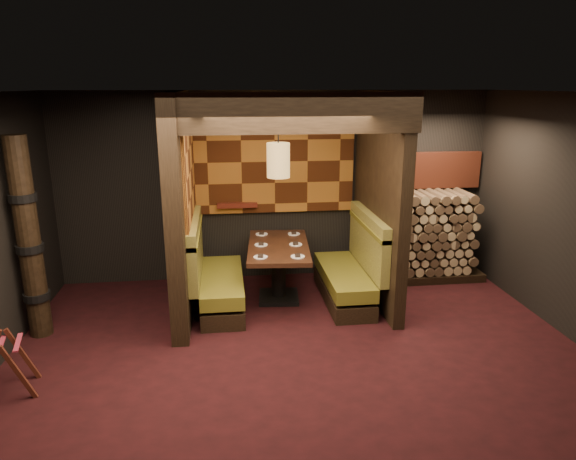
# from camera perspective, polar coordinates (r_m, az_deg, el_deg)

# --- Properties ---
(floor) EXTENTS (6.50, 5.50, 0.02)m
(floor) POSITION_cam_1_polar(r_m,az_deg,el_deg) (5.77, 1.67, -14.76)
(floor) COLOR black
(floor) RESTS_ON ground
(ceiling) EXTENTS (6.50, 5.50, 0.02)m
(ceiling) POSITION_cam_1_polar(r_m,az_deg,el_deg) (4.96, 1.95, 15.08)
(ceiling) COLOR black
(ceiling) RESTS_ON ground
(wall_back) EXTENTS (6.50, 0.02, 2.85)m
(wall_back) POSITION_cam_1_polar(r_m,az_deg,el_deg) (7.85, -1.34, 4.83)
(wall_back) COLOR black
(wall_back) RESTS_ON ground
(wall_front) EXTENTS (6.50, 0.02, 2.85)m
(wall_front) POSITION_cam_1_polar(r_m,az_deg,el_deg) (2.73, 11.28, -17.89)
(wall_front) COLOR black
(wall_front) RESTS_ON ground
(partition_left) EXTENTS (0.20, 2.20, 2.85)m
(partition_left) POSITION_cam_1_polar(r_m,az_deg,el_deg) (6.74, -11.85, 2.66)
(partition_left) COLOR black
(partition_left) RESTS_ON floor
(partition_right) EXTENTS (0.15, 2.10, 2.85)m
(partition_right) POSITION_cam_1_polar(r_m,az_deg,el_deg) (7.08, 10.10, 3.38)
(partition_right) COLOR black
(partition_right) RESTS_ON floor
(header_beam) EXTENTS (2.85, 0.18, 0.44)m
(header_beam) POSITION_cam_1_polar(r_m,az_deg,el_deg) (5.66, 0.52, 12.86)
(header_beam) COLOR black
(header_beam) RESTS_ON partition_left
(tapa_back_panel) EXTENTS (2.40, 0.06, 1.55)m
(tapa_back_panel) POSITION_cam_1_polar(r_m,az_deg,el_deg) (7.73, -1.51, 7.63)
(tapa_back_panel) COLOR #A36021
(tapa_back_panel) RESTS_ON wall_back
(tapa_side_panel) EXTENTS (0.04, 1.85, 1.45)m
(tapa_side_panel) POSITION_cam_1_polar(r_m,az_deg,el_deg) (6.83, -10.93, 6.51)
(tapa_side_panel) COLOR #A36021
(tapa_side_panel) RESTS_ON partition_left
(lacquer_shelf) EXTENTS (0.60, 0.12, 0.07)m
(lacquer_shelf) POSITION_cam_1_polar(r_m,az_deg,el_deg) (7.75, -5.66, 2.77)
(lacquer_shelf) COLOR #581D13
(lacquer_shelf) RESTS_ON wall_back
(booth_bench_left) EXTENTS (0.68, 1.60, 1.14)m
(booth_bench_left) POSITION_cam_1_polar(r_m,az_deg,el_deg) (7.02, -8.20, -5.39)
(booth_bench_left) COLOR black
(booth_bench_left) RESTS_ON floor
(booth_bench_right) EXTENTS (0.68, 1.60, 1.14)m
(booth_bench_right) POSITION_cam_1_polar(r_m,az_deg,el_deg) (7.23, 7.02, -4.72)
(booth_bench_right) COLOR black
(booth_bench_right) RESTS_ON floor
(dining_table) EXTENTS (0.95, 1.58, 0.80)m
(dining_table) POSITION_cam_1_polar(r_m,az_deg,el_deg) (7.13, -1.07, -3.49)
(dining_table) COLOR black
(dining_table) RESTS_ON floor
(place_settings) EXTENTS (0.75, 1.26, 0.03)m
(place_settings) POSITION_cam_1_polar(r_m,az_deg,el_deg) (7.05, -1.08, -1.60)
(place_settings) COLOR white
(place_settings) RESTS_ON dining_table
(pendant_lamp) EXTENTS (0.30, 0.30, 1.10)m
(pendant_lamp) POSITION_cam_1_polar(r_m,az_deg,el_deg) (6.74, -1.08, 7.77)
(pendant_lamp) COLOR #A27D43
(pendant_lamp) RESTS_ON ceiling
(luggage_rack) EXTENTS (0.66, 0.53, 0.64)m
(luggage_rack) POSITION_cam_1_polar(r_m,az_deg,el_deg) (5.84, -29.03, -12.84)
(luggage_rack) COLOR #481E13
(luggage_rack) RESTS_ON floor
(totem_column) EXTENTS (0.31, 0.31, 2.40)m
(totem_column) POSITION_cam_1_polar(r_m,az_deg,el_deg) (6.65, -26.84, -1.07)
(totem_column) COLOR black
(totem_column) RESTS_ON floor
(firewood_stack) EXTENTS (1.73, 0.70, 1.36)m
(firewood_stack) POSITION_cam_1_polar(r_m,az_deg,el_deg) (8.19, 15.12, -0.61)
(firewood_stack) COLOR black
(firewood_stack) RESTS_ON floor
(mosaic_header) EXTENTS (1.83, 0.10, 0.56)m
(mosaic_header) POSITION_cam_1_polar(r_m,az_deg,el_deg) (8.28, 14.75, 6.43)
(mosaic_header) COLOR maroon
(mosaic_header) RESTS_ON wall_back
(bay_front_post) EXTENTS (0.08, 0.08, 2.85)m
(bay_front_post) POSITION_cam_1_polar(r_m,az_deg,el_deg) (7.35, 10.18, 3.83)
(bay_front_post) COLOR black
(bay_front_post) RESTS_ON floor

